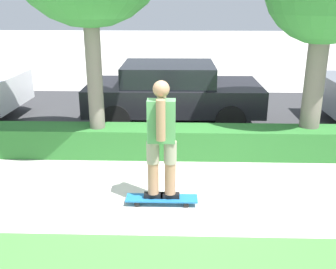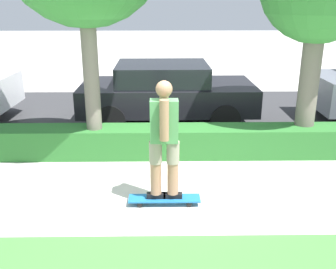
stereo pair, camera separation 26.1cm
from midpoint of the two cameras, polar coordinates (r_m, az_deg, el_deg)
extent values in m
plane|color=beige|center=(5.76, -0.81, -9.05)|extent=(60.00, 60.00, 0.00)
cube|color=#38383A|center=(9.66, -0.85, 2.87)|extent=(18.56, 5.00, 0.01)
cube|color=#2D702D|center=(7.11, -0.84, -1.02)|extent=(18.56, 0.60, 0.53)
cube|color=#1E6BAD|center=(5.54, -1.89, -9.26)|extent=(1.00, 0.24, 0.02)
cylinder|color=black|center=(5.49, 1.69, -10.12)|extent=(0.08, 0.04, 0.08)
cylinder|color=black|center=(5.65, 1.61, -9.22)|extent=(0.08, 0.04, 0.08)
cylinder|color=black|center=(5.51, -5.48, -10.13)|extent=(0.08, 0.04, 0.08)
cylinder|color=black|center=(5.66, -5.34, -9.23)|extent=(0.08, 0.04, 0.08)
cube|color=black|center=(5.53, -3.12, -8.85)|extent=(0.26, 0.09, 0.07)
cylinder|color=#A37556|center=(5.34, -3.20, -4.89)|extent=(0.15, 0.15, 0.77)
cylinder|color=gray|center=(5.25, -3.24, -2.60)|extent=(0.17, 0.17, 0.31)
cube|color=black|center=(5.52, -0.67, -8.84)|extent=(0.26, 0.09, 0.07)
cylinder|color=#A37556|center=(5.34, -0.69, -4.88)|extent=(0.15, 0.15, 0.77)
cylinder|color=gray|center=(5.25, -0.70, -2.59)|extent=(0.17, 0.17, 0.31)
cube|color=#519356|center=(5.10, -2.03, 1.95)|extent=(0.37, 0.20, 0.57)
cylinder|color=#A37556|center=(4.94, -2.07, 2.05)|extent=(0.12, 0.12, 0.53)
cylinder|color=#A37556|center=(5.23, -2.00, 3.04)|extent=(0.12, 0.12, 0.53)
sphere|color=#A37556|center=(4.99, -2.08, 6.61)|extent=(0.22, 0.22, 0.22)
cylinder|color=#70665B|center=(6.90, -12.14, 7.90)|extent=(0.27, 0.27, 2.84)
cylinder|color=#70665B|center=(7.40, 18.74, 6.42)|extent=(0.35, 0.35, 2.43)
cube|color=black|center=(8.98, -0.92, 5.59)|extent=(3.89, 1.89, 0.59)
cube|color=black|center=(8.87, -1.70, 8.83)|extent=(2.03, 1.65, 0.44)
cylinder|color=black|center=(8.32, 7.39, 2.23)|extent=(0.63, 0.22, 0.63)
cylinder|color=black|center=(9.94, 6.05, 5.11)|extent=(0.63, 0.22, 0.63)
cylinder|color=black|center=(8.32, -9.21, 2.14)|extent=(0.63, 0.22, 0.63)
cylinder|color=black|center=(9.95, -7.87, 5.04)|extent=(0.63, 0.22, 0.63)
cylinder|color=black|center=(10.72, 21.92, 4.83)|extent=(0.62, 0.22, 0.62)
camera|label=1|loc=(0.13, 88.76, 0.44)|focal=42.00mm
camera|label=2|loc=(0.13, -91.24, -0.44)|focal=42.00mm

